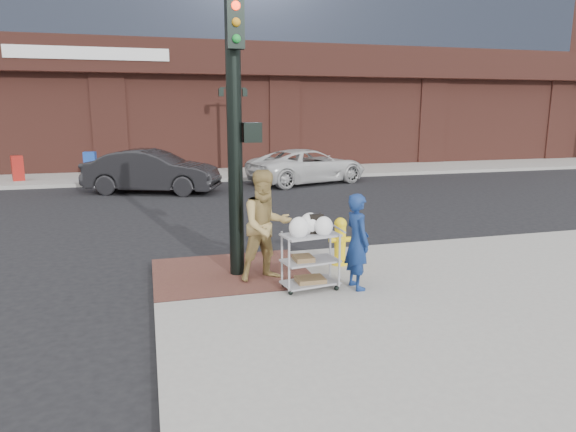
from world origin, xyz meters
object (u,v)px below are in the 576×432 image
object	(u,v)px
lamp_post	(233,120)
pedestrian_tan	(266,226)
traffic_signal_pole	(236,125)
fire_hydrant	(340,241)
minivan_white	(308,166)
woman_blue	(357,241)
utility_cart	(310,256)
sedan_dark	(152,171)

from	to	relation	value
lamp_post	pedestrian_tan	distance (m)	15.83
traffic_signal_pole	fire_hydrant	bearing A→B (deg)	2.28
traffic_signal_pole	minivan_white	bearing A→B (deg)	66.92
woman_blue	utility_cart	bearing A→B (deg)	74.11
fire_hydrant	pedestrian_tan	bearing A→B (deg)	-162.95
lamp_post	pedestrian_tan	size ratio (longest dim) A/B	2.06
traffic_signal_pole	minivan_white	xyz separation A→B (m)	(5.10, 11.96, -2.11)
lamp_post	woman_blue	distance (m)	16.57
sedan_dark	traffic_signal_pole	bearing A→B (deg)	-152.20
pedestrian_tan	minivan_white	size ratio (longest dim) A/B	0.37
sedan_dark	utility_cart	xyz separation A→B (m)	(2.36, -12.06, -0.09)
traffic_signal_pole	lamp_post	bearing A→B (deg)	80.76
pedestrian_tan	minivan_white	distance (m)	13.22
woman_blue	utility_cart	xyz separation A→B (m)	(-0.76, 0.15, -0.23)
woman_blue	sedan_dark	world-z (taller)	woman_blue
woman_blue	pedestrian_tan	world-z (taller)	pedestrian_tan
woman_blue	minivan_white	distance (m)	13.61
woman_blue	pedestrian_tan	bearing A→B (deg)	53.50
traffic_signal_pole	pedestrian_tan	distance (m)	1.81
lamp_post	sedan_dark	bearing A→B (deg)	-131.98
traffic_signal_pole	utility_cart	distance (m)	2.58
woman_blue	fire_hydrant	distance (m)	1.38
pedestrian_tan	traffic_signal_pole	bearing A→B (deg)	125.72
lamp_post	utility_cart	bearing A→B (deg)	-95.13
traffic_signal_pole	woman_blue	xyz separation A→B (m)	(1.78, -1.24, -1.88)
sedan_dark	fire_hydrant	xyz separation A→B (m)	(3.34, -10.89, -0.19)
sedan_dark	utility_cart	distance (m)	12.29
traffic_signal_pole	fire_hydrant	size ratio (longest dim) A/B	5.41
sedan_dark	minivan_white	distance (m)	6.52
minivan_white	fire_hydrant	distance (m)	12.28
sedan_dark	utility_cart	size ratio (longest dim) A/B	3.88
pedestrian_tan	sedan_dark	world-z (taller)	pedestrian_tan
lamp_post	woman_blue	xyz separation A→B (m)	(-0.70, -16.47, -1.66)
sedan_dark	minivan_white	size ratio (longest dim) A/B	0.95
traffic_signal_pole	sedan_dark	size ratio (longest dim) A/B	1.01
sedan_dark	utility_cart	bearing A→B (deg)	-148.13
traffic_signal_pole	sedan_dark	xyz separation A→B (m)	(-1.35, 10.97, -2.02)
lamp_post	sedan_dark	world-z (taller)	lamp_post
traffic_signal_pole	pedestrian_tan	xyz separation A→B (m)	(0.42, -0.40, -1.71)
utility_cart	sedan_dark	bearing A→B (deg)	101.08
lamp_post	woman_blue	size ratio (longest dim) A/B	2.49
pedestrian_tan	utility_cart	xyz separation A→B (m)	(0.59, -0.69, -0.39)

